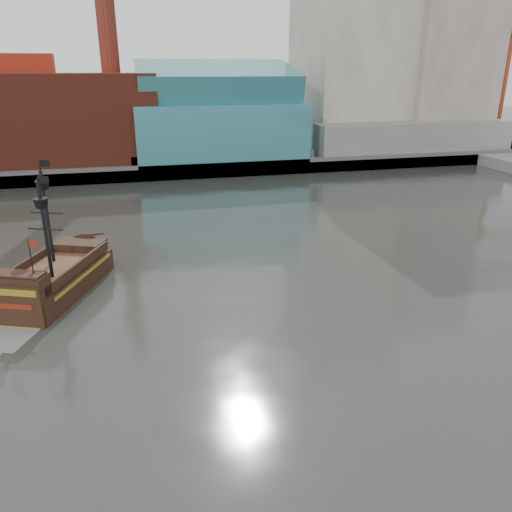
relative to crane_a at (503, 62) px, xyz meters
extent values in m
plane|color=#272A25|center=(-78.63, -82.00, -19.11)|extent=(400.00, 400.00, 0.00)
cube|color=slate|center=(-78.63, 10.00, -18.11)|extent=(220.00, 60.00, 2.00)
cube|color=#4C4C49|center=(-78.63, -19.50, -17.81)|extent=(220.00, 1.00, 2.60)
cube|color=maroon|center=(-100.63, -10.00, -9.61)|extent=(42.00, 18.00, 15.00)
cube|color=teal|center=(-68.63, -12.00, -12.11)|extent=(30.00, 16.00, 10.00)
cube|color=beige|center=(-38.63, -2.00, 5.89)|extent=(20.00, 22.00, 46.00)
cube|color=#AA9C8E|center=(-20.63, -6.00, 1.89)|extent=(18.00, 18.00, 38.00)
cube|color=beige|center=(-28.63, 15.00, 8.89)|extent=(24.00, 20.00, 52.00)
cube|color=slate|center=(-30.63, -16.00, -14.11)|extent=(40.00, 6.00, 6.00)
cylinder|color=maroon|center=(-86.63, -8.00, 8.89)|extent=(3.20, 3.20, 22.00)
cube|color=teal|center=(-68.63, -12.00, -4.11)|extent=(28.00, 14.94, 8.78)
cube|color=slate|center=(-0.63, 0.00, -15.61)|extent=(4.00, 4.00, 3.00)
cylinder|color=#9F321A|center=(-0.63, 0.00, -1.11)|extent=(1.40, 1.40, 32.00)
cube|color=slate|center=(9.37, 10.00, -15.61)|extent=(4.00, 4.00, 3.00)
cylinder|color=#9F321A|center=(9.37, 10.00, -4.11)|extent=(1.40, 1.40, 26.00)
cube|color=#9F321A|center=(6.37, 10.00, 7.89)|extent=(5.00, 2.50, 2.50)
cube|color=black|center=(-91.95, -62.95, -18.52)|extent=(9.17, 12.91, 2.58)
cube|color=#48291A|center=(-91.95, -62.95, -17.08)|extent=(8.25, 11.62, 0.30)
cube|color=black|center=(-90.12, -58.55, -16.73)|extent=(4.81, 3.82, 0.99)
cube|color=black|center=(-93.94, -67.72, -16.33)|extent=(4.97, 3.28, 1.79)
cube|color=black|center=(-94.29, -68.56, -17.92)|extent=(4.59, 2.10, 3.97)
cube|color=olive|center=(-94.34, -68.69, -16.33)|extent=(4.16, 1.79, 0.50)
cube|color=maroon|center=(-94.34, -68.69, -17.43)|extent=(3.24, 1.41, 0.40)
cylinder|color=black|center=(-92.11, -61.27, -13.06)|extent=(0.36, 0.36, 7.75)
cylinder|color=black|center=(-91.82, -64.95, -13.35)|extent=(0.36, 0.36, 7.15)
cone|color=black|center=(-92.11, -61.27, -10.37)|extent=(1.43, 1.43, 0.70)
cone|color=black|center=(-91.82, -64.95, -10.97)|extent=(1.43, 1.43, 0.70)
cube|color=black|center=(-91.70, -61.44, -8.59)|extent=(0.84, 0.37, 0.55)
cube|color=black|center=(-91.40, -65.12, -9.18)|extent=(0.84, 0.37, 0.55)
cube|color=#939894|center=(-94.93, -70.10, -19.11)|extent=(5.27, 4.92, 0.02)
camera|label=1|loc=(-85.30, -104.11, -1.60)|focal=35.00mm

